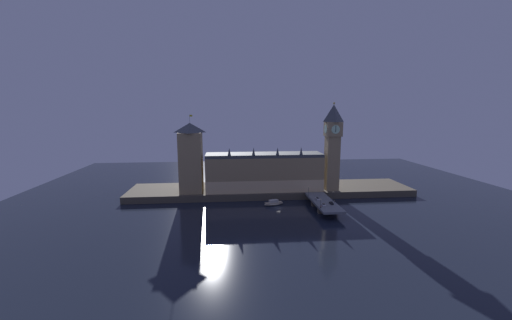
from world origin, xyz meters
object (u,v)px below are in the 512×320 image
street_lamp_near (321,202)px  pedestrian_mid_walk (334,201)px  car_southbound_lead (331,203)px  street_lamp_mid (333,195)px  car_northbound_trail (324,205)px  victoria_tower (191,158)px  clock_tower (332,144)px  pedestrian_near_rail (321,207)px  street_lamp_far (308,190)px  boat_upstream (274,203)px  car_northbound_lead (317,199)px

street_lamp_near → pedestrian_mid_walk: bearing=40.7°
car_southbound_lead → street_lamp_mid: size_ratio=0.71×
car_northbound_trail → victoria_tower: bearing=152.9°
clock_tower → car_northbound_trail: size_ratio=16.69×
victoria_tower → pedestrian_near_rail: victoria_tower is taller
clock_tower → victoria_tower: 106.58m
street_lamp_mid → street_lamp_far: street_lamp_mid is taller
car_northbound_trail → street_lamp_near: 6.61m
clock_tower → victoria_tower: bearing=178.1°
pedestrian_near_rail → boat_upstream: pedestrian_near_rail is taller
clock_tower → car_southbound_lead: bearing=-108.0°
car_northbound_lead → car_southbound_lead: (6.13, -10.52, -0.03)m
car_northbound_trail → street_lamp_near: street_lamp_near is taller
car_southbound_lead → street_lamp_far: street_lamp_far is taller
pedestrian_mid_walk → street_lamp_near: (-12.67, -10.88, 2.96)m
victoria_tower → street_lamp_near: 99.94m
street_lamp_near → street_lamp_far: size_ratio=0.92×
street_lamp_near → pedestrian_near_rail: bearing=16.5°
pedestrian_near_rail → street_lamp_near: bearing=-163.5°
street_lamp_far → clock_tower: bearing=36.9°
pedestrian_near_rail → street_lamp_far: street_lamp_far is taller
car_southbound_lead → street_lamp_mid: 8.41m
pedestrian_mid_walk → clock_tower: bearing=75.1°
street_lamp_near → car_southbound_lead: bearing=39.5°
street_lamp_near → street_lamp_mid: 19.69m
street_lamp_near → street_lamp_far: 29.44m
victoria_tower → street_lamp_near: victoria_tower is taller
clock_tower → pedestrian_mid_walk: clock_tower is taller
car_northbound_trail → boat_upstream: 36.53m
car_northbound_lead → street_lamp_near: size_ratio=0.74×
street_lamp_far → boat_upstream: size_ratio=0.44×
pedestrian_near_rail → boat_upstream: bearing=134.2°
victoria_tower → pedestrian_mid_walk: bearing=-21.7°
pedestrian_mid_walk → street_lamp_near: street_lamp_near is taller
car_northbound_trail → car_southbound_lead: (6.13, 3.23, -0.01)m
victoria_tower → pedestrian_near_rail: (84.53, -49.34, -24.54)m
car_northbound_trail → pedestrian_mid_walk: 11.10m
car_northbound_lead → car_southbound_lead: size_ratio=0.94×
street_lamp_far → victoria_tower: bearing=166.6°
street_lamp_far → pedestrian_mid_walk: bearing=-55.7°
street_lamp_far → car_southbound_lead: bearing=-66.0°
car_northbound_lead → pedestrian_mid_walk: pedestrian_mid_walk is taller
victoria_tower → street_lamp_mid: bearing=-19.7°
pedestrian_mid_walk → street_lamp_near: 16.96m
car_northbound_trail → street_lamp_mid: (9.60, 10.04, 3.49)m
clock_tower → pedestrian_near_rail: (-21.60, -45.87, -33.73)m
street_lamp_near → street_lamp_mid: street_lamp_mid is taller
clock_tower → car_northbound_lead: clock_tower is taller
clock_tower → car_southbound_lead: (-12.40, -38.08, -33.93)m
street_lamp_far → boat_upstream: 26.80m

